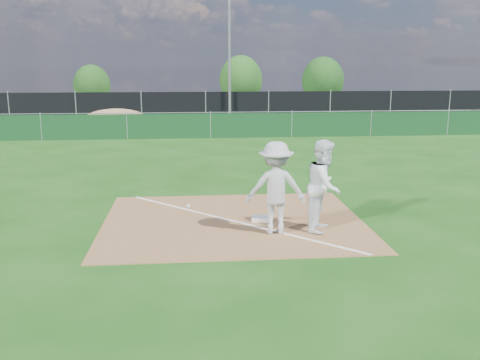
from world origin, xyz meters
name	(u,v)px	position (x,y,z in m)	size (l,w,h in m)	color
ground	(215,156)	(0.00, 10.00, 0.00)	(90.00, 90.00, 0.00)	#15470F
infield_dirt	(233,222)	(0.00, 1.00, 0.01)	(6.00, 5.00, 0.02)	brown
foul_line	(233,221)	(0.00, 1.00, 0.03)	(0.08, 7.00, 0.01)	white
green_fence	(211,126)	(0.00, 15.00, 0.60)	(44.00, 0.05, 1.20)	#0E3517
dirt_mound	(116,120)	(-5.00, 18.50, 0.58)	(3.38, 2.60, 1.17)	#9E774C
black_fence	(206,106)	(0.00, 23.00, 0.90)	(46.00, 0.04, 1.80)	black
parking_lot	(204,113)	(0.00, 28.00, 0.01)	(46.00, 9.00, 0.01)	black
light_pole	(230,56)	(1.50, 22.70, 4.00)	(0.16, 0.16, 8.00)	slate
first_base	(260,218)	(0.64, 1.03, 0.06)	(0.39, 0.39, 0.08)	white
play_at_first	(276,188)	(0.84, 0.08, 1.02)	(2.57, 0.81, 2.00)	silver
runner	(324,186)	(1.93, 0.22, 1.01)	(0.98, 0.77, 2.03)	white
car_left	(135,103)	(-4.91, 28.23, 0.77)	(1.79, 4.45, 1.52)	#A4A5AB
car_mid	(183,104)	(-1.47, 27.33, 0.70)	(1.46, 4.19, 1.38)	#111633
car_right	(274,104)	(5.14, 27.93, 0.65)	(1.80, 4.42, 1.28)	black
tree_left	(92,86)	(-8.73, 32.94, 1.77)	(2.90, 2.90, 3.43)	#382316
tree_mid	(241,80)	(3.19, 33.23, 2.14)	(3.51, 3.51, 4.16)	#382316
tree_right	(323,81)	(9.98, 33.11, 2.09)	(3.43, 3.43, 4.07)	#382316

